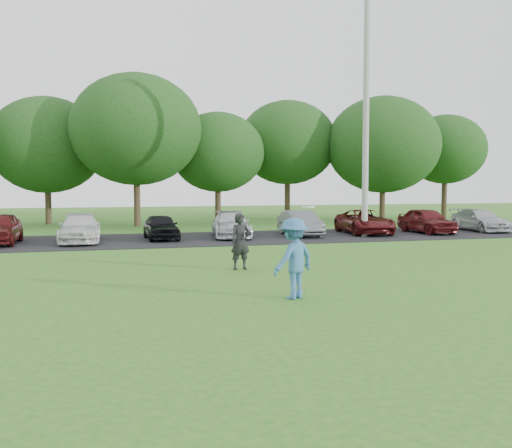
% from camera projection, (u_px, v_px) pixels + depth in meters
% --- Properties ---
extents(ground, '(100.00, 100.00, 0.00)m').
position_uv_depth(ground, '(299.00, 294.00, 12.38)').
color(ground, '#296A1E').
rests_on(ground, ground).
extents(parking_lot, '(32.00, 6.50, 0.03)m').
position_uv_depth(parking_lot, '(198.00, 239.00, 24.87)').
color(parking_lot, black).
rests_on(parking_lot, ground).
extents(utility_pole, '(0.28, 0.28, 10.88)m').
position_uv_depth(utility_pole, '(366.00, 116.00, 25.46)').
color(utility_pole, '#A2A19D').
rests_on(utility_pole, ground).
extents(frisbee_player, '(1.26, 1.10, 1.95)m').
position_uv_depth(frisbee_player, '(294.00, 258.00, 11.89)').
color(frisbee_player, teal).
rests_on(frisbee_player, ground).
extents(camera_bystander, '(0.63, 0.48, 1.58)m').
position_uv_depth(camera_bystander, '(241.00, 241.00, 15.92)').
color(camera_bystander, black).
rests_on(camera_bystander, ground).
extents(parked_cars, '(30.95, 4.86, 1.25)m').
position_uv_depth(parked_cars, '(172.00, 226.00, 24.48)').
color(parked_cars, black).
rests_on(parked_cars, parking_lot).
extents(tree_row, '(42.39, 9.85, 8.64)m').
position_uv_depth(tree_row, '(194.00, 142.00, 34.31)').
color(tree_row, '#38281C').
rests_on(tree_row, ground).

